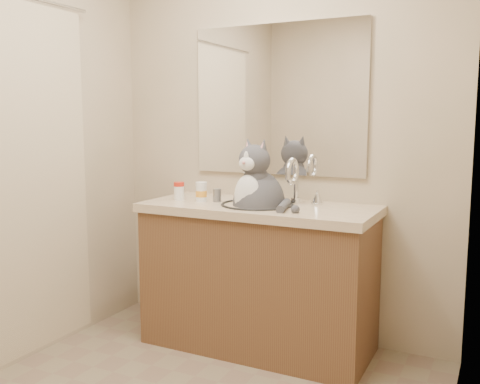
% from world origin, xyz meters
% --- Properties ---
extents(room, '(2.22, 2.52, 2.42)m').
position_xyz_m(room, '(0.00, 0.00, 1.20)').
color(room, '#83745A').
rests_on(room, ground).
extents(vanity, '(1.34, 0.59, 1.12)m').
position_xyz_m(vanity, '(0.00, 0.96, 0.44)').
color(vanity, brown).
rests_on(vanity, ground).
extents(mirror, '(1.10, 0.02, 0.90)m').
position_xyz_m(mirror, '(0.00, 1.24, 1.45)').
color(mirror, white).
rests_on(mirror, room).
extents(shower_curtain, '(0.02, 1.30, 1.93)m').
position_xyz_m(shower_curtain, '(-1.05, 0.10, 1.03)').
color(shower_curtain, beige).
rests_on(shower_curtain, ground).
extents(cat, '(0.41, 0.40, 0.59)m').
position_xyz_m(cat, '(0.01, 0.94, 0.88)').
color(cat, '#414146').
rests_on(cat, vanity).
extents(pill_bottle_redcap, '(0.07, 0.07, 0.11)m').
position_xyz_m(pill_bottle_redcap, '(-0.50, 0.91, 0.91)').
color(pill_bottle_redcap, white).
rests_on(pill_bottle_redcap, vanity).
extents(pill_bottle_orange, '(0.08, 0.08, 0.12)m').
position_xyz_m(pill_bottle_orange, '(-0.35, 0.92, 0.91)').
color(pill_bottle_orange, white).
rests_on(pill_bottle_orange, vanity).
extents(grey_canister, '(0.05, 0.05, 0.08)m').
position_xyz_m(grey_canister, '(-0.26, 0.94, 0.89)').
color(grey_canister, slate).
rests_on(grey_canister, vanity).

